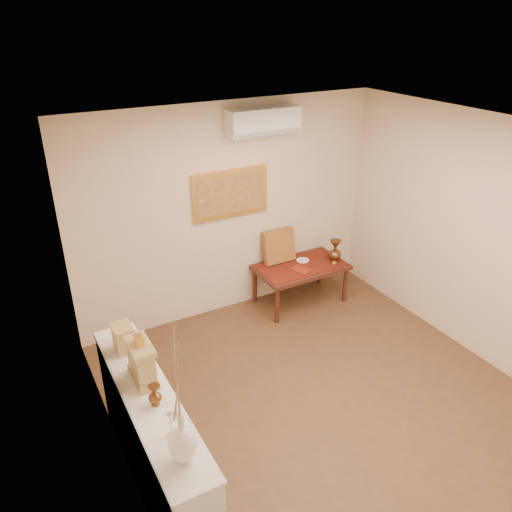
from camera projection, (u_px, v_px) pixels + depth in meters
floor at (332, 408)px, 5.04m from camera, size 4.50×4.50×0.00m
ceiling at (355, 142)px, 3.83m from camera, size 4.50×4.50×0.00m
wall_back at (230, 212)px, 6.20m from camera, size 4.00×0.02×2.70m
wall_left at (119, 362)px, 3.57m from camera, size 0.02×4.50×2.70m
wall_right at (492, 246)px, 5.30m from camera, size 0.02×4.50×2.70m
white_vase at (179, 402)px, 3.03m from camera, size 0.19×0.19×0.99m
candlestick at (171, 425)px, 3.39m from camera, size 0.09×0.09×0.20m
brass_urn_small at (155, 393)px, 3.65m from camera, size 0.10×0.10×0.23m
table_cloth at (301, 265)px, 6.63m from camera, size 1.14×0.59×0.01m
brass_urn_tall at (335, 249)px, 6.61m from camera, size 0.18×0.18×0.40m
plate at (303, 260)px, 6.74m from camera, size 0.17×0.17×0.01m
menu at (301, 270)px, 6.50m from camera, size 0.26×0.30×0.01m
cushion at (279, 246)px, 6.64m from camera, size 0.45×0.19×0.46m
display_ledge at (153, 440)px, 4.02m from camera, size 0.37×2.02×0.98m
mantel_clock at (142, 361)px, 3.88m from camera, size 0.17×0.36×0.41m
wooden_chest at (124, 338)px, 4.24m from camera, size 0.16×0.21×0.24m
low_table at (301, 270)px, 6.66m from camera, size 1.20×0.70×0.55m
painting at (230, 193)px, 6.07m from camera, size 1.00×0.06×0.60m
ac_unit at (264, 121)px, 5.78m from camera, size 0.90×0.25×0.30m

